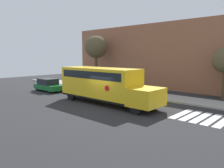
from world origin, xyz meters
The scene contains 7 objects.
ground_plane centered at (0.00, 0.00, 0.00)m, with size 60.00×60.00×0.00m, color #28282B.
sidewalk_strip centered at (0.00, 6.50, 0.07)m, with size 44.00×3.00×0.15m.
building_backdrop centered at (0.00, 13.00, 4.06)m, with size 32.00×4.00×8.13m.
crosswalk_stripes centered at (8.20, 2.00, 0.00)m, with size 5.40×3.20×0.01m.
school_bus centered at (-0.91, 0.75, 1.75)m, with size 9.84×2.57×3.08m.
parked_car centered at (-10.31, 1.07, 0.72)m, with size 4.03×1.76×1.47m.
tree_near_sidewalk centered at (-10.38, 8.83, 5.30)m, with size 3.16×3.16×6.94m.
Camera 1 is at (12.36, -12.62, 4.14)m, focal length 35.00 mm.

